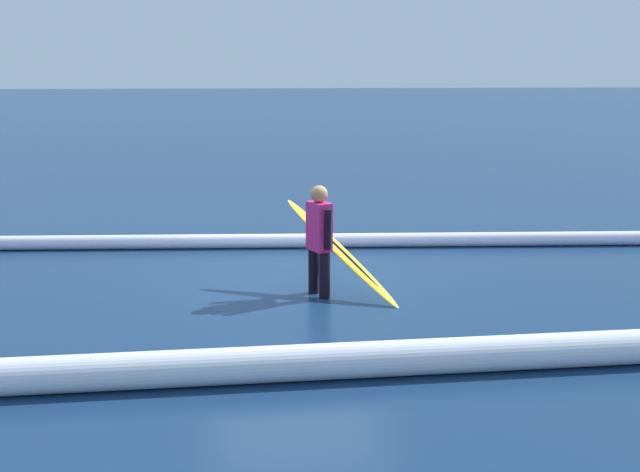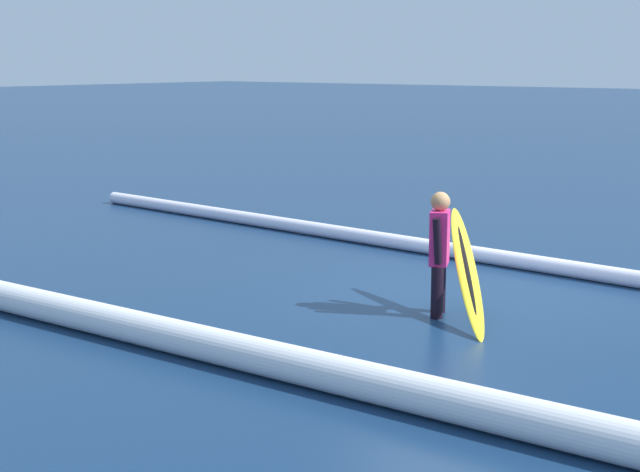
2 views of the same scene
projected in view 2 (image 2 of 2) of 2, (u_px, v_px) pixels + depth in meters
name	position (u px, v px, depth m)	size (l,w,h in m)	color
ground_plane	(457.00, 297.00, 11.59)	(173.14, 173.14, 0.00)	navy
surfer	(439.00, 248.00, 10.63)	(0.32, 0.59, 1.43)	black
surfboard	(467.00, 270.00, 10.60)	(1.44, 1.71, 1.14)	yellow
wave_crest_foreground	(477.00, 254.00, 13.58)	(0.23, 0.23, 17.30)	white
wave_crest_midground	(511.00, 415.00, 7.27)	(0.34, 0.34, 18.30)	white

